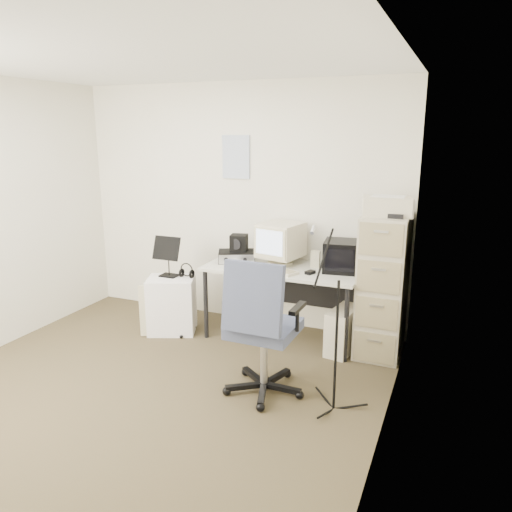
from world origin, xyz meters
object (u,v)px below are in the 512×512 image
at_px(filing_cabinet, 383,285).
at_px(office_chair, 264,326).
at_px(side_cart, 172,305).
at_px(desk, 283,303).

xyz_separation_m(filing_cabinet, office_chair, (-0.73, -1.10, -0.09)).
height_order(filing_cabinet, office_chair, filing_cabinet).
height_order(office_chair, side_cart, office_chair).
distance_m(desk, side_cart, 1.14).
distance_m(filing_cabinet, desk, 0.99).
bearing_deg(side_cart, office_chair, -52.57).
xyz_separation_m(filing_cabinet, desk, (-0.95, -0.03, -0.29)).
relative_size(filing_cabinet, office_chair, 1.16).
xyz_separation_m(office_chair, side_cart, (-1.32, 0.78, -0.27)).
distance_m(filing_cabinet, office_chair, 1.32).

